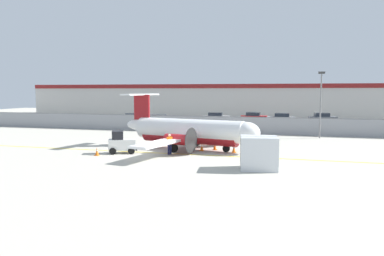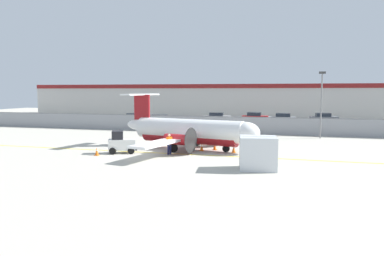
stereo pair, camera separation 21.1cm
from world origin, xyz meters
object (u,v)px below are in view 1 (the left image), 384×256
(cargo_container, at_px, (259,153))
(traffic_cone_far_right, at_px, (234,149))
(parked_car_4, at_px, (281,118))
(apron_light_pole, at_px, (321,99))
(ground_crew_worker, at_px, (170,143))
(traffic_cone_near_right, at_px, (97,152))
(commuter_airplane, at_px, (191,131))
(parked_car_3, at_px, (254,117))
(parked_car_1, at_px, (157,120))
(parked_car_5, at_px, (323,118))
(parked_car_2, at_px, (216,117))
(parked_car_0, at_px, (133,118))
(baggage_tug, at_px, (121,143))
(traffic_cone_near_left, at_px, (215,146))
(traffic_cone_far_left, at_px, (202,147))

(cargo_container, distance_m, traffic_cone_far_right, 6.90)
(parked_car_4, xyz_separation_m, apron_light_pole, (4.72, -17.29, 3.41))
(ground_crew_worker, height_order, apron_light_pole, apron_light_pole)
(traffic_cone_near_right, distance_m, traffic_cone_far_right, 11.31)
(commuter_airplane, height_order, parked_car_3, commuter_airplane)
(parked_car_1, xyz_separation_m, apron_light_pole, (22.39, -9.04, 3.41))
(parked_car_1, distance_m, apron_light_pole, 24.39)
(commuter_airplane, relative_size, traffic_cone_far_right, 24.95)
(parked_car_3, xyz_separation_m, parked_car_5, (10.74, 1.00, 0.00))
(parked_car_1, relative_size, parked_car_2, 1.01)
(parked_car_0, distance_m, apron_light_pole, 29.43)
(baggage_tug, height_order, traffic_cone_near_left, baggage_tug)
(traffic_cone_near_left, xyz_separation_m, parked_car_1, (-12.94, 20.03, 0.58))
(cargo_container, xyz_separation_m, parked_car_3, (-4.19, 36.91, -0.21))
(traffic_cone_far_left, height_order, parked_car_3, parked_car_3)
(parked_car_1, relative_size, parked_car_4, 1.04)
(cargo_container, distance_m, parked_car_4, 35.59)
(cargo_container, bearing_deg, baggage_tug, 155.08)
(parked_car_3, height_order, parked_car_5, same)
(commuter_airplane, distance_m, parked_car_0, 27.06)
(cargo_container, bearing_deg, ground_crew_worker, 144.09)
(commuter_airplane, xyz_separation_m, baggage_tug, (-5.05, -3.63, -0.75))
(parked_car_0, bearing_deg, cargo_container, 133.27)
(parked_car_3, distance_m, apron_light_pole, 21.00)
(ground_crew_worker, xyz_separation_m, traffic_cone_far_left, (2.08, 2.59, -0.64))
(parked_car_3, bearing_deg, traffic_cone_near_right, -104.34)
(cargo_container, height_order, parked_car_3, cargo_container)
(traffic_cone_near_left, bearing_deg, traffic_cone_far_left, -142.85)
(traffic_cone_far_right, bearing_deg, traffic_cone_far_left, 175.28)
(traffic_cone_far_left, distance_m, parked_car_2, 28.52)
(parked_car_4, height_order, parked_car_5, same)
(parked_car_1, xyz_separation_m, parked_car_3, (13.26, 9.56, 0.00))
(traffic_cone_far_right, distance_m, apron_light_pole, 14.74)
(baggage_tug, height_order, parked_car_3, baggage_tug)
(cargo_container, bearing_deg, parked_car_5, 71.88)
(traffic_cone_near_right, xyz_separation_m, parked_car_0, (-9.10, 27.28, 0.58))
(cargo_container, bearing_deg, traffic_cone_far_left, 121.71)
(traffic_cone_far_left, height_order, parked_car_2, parked_car_2)
(ground_crew_worker, distance_m, parked_car_5, 36.76)
(parked_car_0, distance_m, parked_car_1, 5.08)
(ground_crew_worker, distance_m, parked_car_0, 29.16)
(traffic_cone_near_right, relative_size, parked_car_0, 0.15)
(apron_light_pole, bearing_deg, parked_car_0, 158.07)
(cargo_container, xyz_separation_m, traffic_cone_far_right, (-2.66, 6.32, -0.79))
(parked_car_1, bearing_deg, parked_car_4, -161.40)
(traffic_cone_near_right, height_order, parked_car_0, parked_car_0)
(ground_crew_worker, distance_m, parked_car_3, 33.11)
(ground_crew_worker, distance_m, cargo_container, 8.57)
(traffic_cone_near_left, distance_m, parked_car_0, 28.15)
(ground_crew_worker, height_order, parked_car_3, same)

